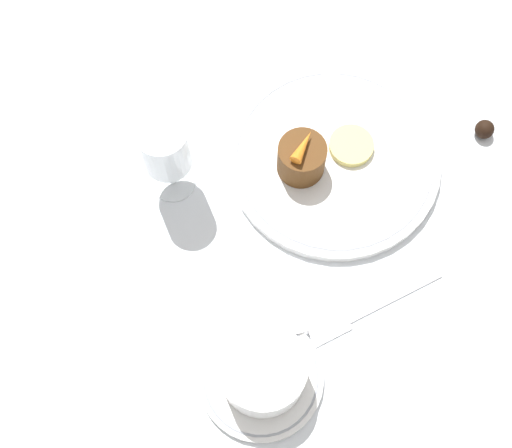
{
  "coord_description": "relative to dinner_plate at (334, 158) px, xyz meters",
  "views": [
    {
      "loc": [
        -0.36,
        0.2,
        0.83
      ],
      "look_at": [
        -0.07,
        0.11,
        0.04
      ],
      "focal_mm": 50.0,
      "sensor_mm": 36.0,
      "label": 1
    }
  ],
  "objects": [
    {
      "name": "chocolate_truffle",
      "position": [
        -0.02,
        -0.2,
        0.0
      ],
      "size": [
        0.02,
        0.02,
        0.02
      ],
      "color": "black",
      "rests_on": "ground_plane"
    },
    {
      "name": "ground_plane",
      "position": [
        -0.0,
        0.01,
        -0.01
      ],
      "size": [
        3.0,
        3.0,
        0.0
      ],
      "primitive_type": "plane",
      "color": "white"
    },
    {
      "name": "carrot_garnish",
      "position": [
        -0.0,
        0.05,
        0.06
      ],
      "size": [
        0.04,
        0.04,
        0.02
      ],
      "color": "orange",
      "rests_on": "dessert_cake"
    },
    {
      "name": "pineapple_slice",
      "position": [
        0.01,
        -0.02,
        0.01
      ],
      "size": [
        0.06,
        0.06,
        0.01
      ],
      "color": "#EFE075",
      "rests_on": "dinner_plate"
    },
    {
      "name": "wine_glass",
      "position": [
        0.03,
        0.21,
        0.08
      ],
      "size": [
        0.06,
        0.06,
        0.13
      ],
      "color": "silver",
      "rests_on": "ground_plane"
    },
    {
      "name": "fork",
      "position": [
        -0.2,
        0.04,
        -0.01
      ],
      "size": [
        0.05,
        0.18,
        0.01
      ],
      "color": "silver",
      "rests_on": "ground_plane"
    },
    {
      "name": "spoon",
      "position": [
        -0.2,
        0.17,
        0.0
      ],
      "size": [
        0.02,
        0.11,
        0.0
      ],
      "color": "silver",
      "rests_on": "saucer"
    },
    {
      "name": "dinner_plate",
      "position": [
        0.0,
        0.0,
        0.0
      ],
      "size": [
        0.27,
        0.27,
        0.01
      ],
      "color": "white",
      "rests_on": "ground_plane"
    },
    {
      "name": "saucer",
      "position": [
        -0.24,
        0.17,
        -0.0
      ],
      "size": [
        0.14,
        0.14,
        0.01
      ],
      "color": "white",
      "rests_on": "ground_plane"
    },
    {
      "name": "coffee_cup",
      "position": [
        -0.24,
        0.17,
        0.04
      ],
      "size": [
        0.12,
        0.1,
        0.07
      ],
      "color": "white",
      "rests_on": "saucer"
    },
    {
      "name": "dessert_cake",
      "position": [
        -0.0,
        0.05,
        0.03
      ],
      "size": [
        0.06,
        0.06,
        0.05
      ],
      "color": "#563314",
      "rests_on": "dinner_plate"
    }
  ]
}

